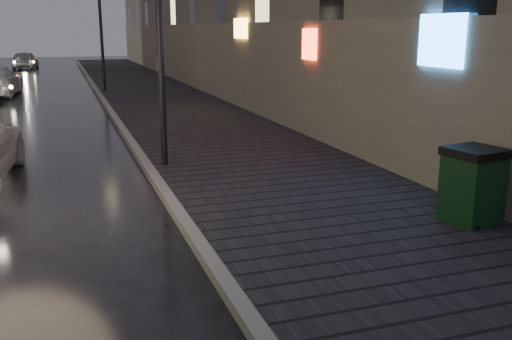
# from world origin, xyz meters

# --- Properties ---
(ground) EXTENTS (120.00, 120.00, 0.00)m
(ground) POSITION_xyz_m (0.00, 0.00, 0.00)
(ground) COLOR black
(ground) RESTS_ON ground
(sidewalk) EXTENTS (4.60, 58.00, 0.15)m
(sidewalk) POSITION_xyz_m (3.90, 21.00, 0.07)
(sidewalk) COLOR black
(sidewalk) RESTS_ON ground
(curb) EXTENTS (0.20, 58.00, 0.15)m
(curb) POSITION_xyz_m (1.50, 21.00, 0.07)
(curb) COLOR slate
(curb) RESTS_ON ground
(lamp_near) EXTENTS (0.36, 0.36, 5.28)m
(lamp_near) POSITION_xyz_m (1.85, 6.00, 3.49)
(lamp_near) COLOR black
(lamp_near) RESTS_ON sidewalk
(lamp_far) EXTENTS (0.36, 0.36, 5.28)m
(lamp_far) POSITION_xyz_m (1.85, 22.00, 3.49)
(lamp_far) COLOR black
(lamp_far) RESTS_ON sidewalk
(trash_bin) EXTENTS (0.86, 0.86, 1.14)m
(trash_bin) POSITION_xyz_m (5.57, 0.77, 0.73)
(trash_bin) COLOR black
(trash_bin) RESTS_ON sidewalk
(car_far) EXTENTS (1.95, 4.01, 1.32)m
(car_far) POSITION_xyz_m (-2.49, 41.15, 0.66)
(car_far) COLOR #A5A7AE
(car_far) RESTS_ON ground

